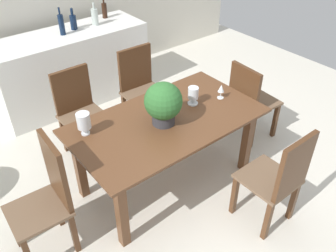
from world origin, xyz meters
TOP-DOWN VIEW (x-y plane):
  - ground_plane at (0.00, 0.00)m, footprint 7.04×7.04m
  - dining_table at (0.00, 0.09)m, footprint 1.71×0.95m
  - chair_foot_end at (1.15, 0.10)m, footprint 0.47×0.47m
  - chair_head_end at (-1.14, 0.09)m, footprint 0.45×0.42m
  - chair_near_right at (0.39, -0.87)m, footprint 0.42×0.44m
  - chair_far_left at (-0.39, 1.06)m, footprint 0.44×0.46m
  - chair_far_right at (0.39, 1.06)m, footprint 0.46×0.45m
  - flower_centerpiece at (-0.06, 0.07)m, footprint 0.32×0.32m
  - crystal_vase_left at (0.35, 0.14)m, footprint 0.10×0.10m
  - crystal_vase_center_near at (0.14, 0.34)m, footprint 0.09×0.09m
  - crystal_vase_right at (-0.66, 0.35)m, footprint 0.11×0.11m
  - wine_glass at (0.62, 0.05)m, footprint 0.06×0.06m
  - kitchen_counter at (0.03, 2.06)m, footprint 1.92×0.65m
  - wine_bottle_amber at (0.44, 2.08)m, footprint 0.08×0.08m
  - wine_bottle_tall at (-0.02, 2.04)m, footprint 0.07×0.07m
  - wine_bottle_clear at (0.67, 2.23)m, footprint 0.07×0.07m
  - wine_bottle_green at (0.16, 2.12)m, footprint 0.08×0.08m

SIDE VIEW (x-z plane):
  - ground_plane at x=0.00m, z-range 0.00..0.00m
  - kitchen_counter at x=0.03m, z-range 0.00..0.92m
  - chair_foot_end at x=1.15m, z-range 0.05..0.96m
  - chair_far_left at x=-0.39m, z-range 0.05..0.98m
  - chair_far_right at x=0.39m, z-range 0.05..1.00m
  - chair_near_right at x=0.39m, z-range 0.05..1.02m
  - chair_head_end at x=-1.14m, z-range 0.04..1.06m
  - dining_table at x=0.00m, z-range 0.25..1.00m
  - crystal_vase_center_near at x=0.14m, z-range 0.76..0.91m
  - wine_glass at x=0.62m, z-range 0.77..0.92m
  - crystal_vase_left at x=0.35m, z-range 0.76..0.94m
  - crystal_vase_right at x=-0.66m, z-range 0.77..0.97m
  - flower_centerpiece at x=-0.06m, z-range 0.76..1.14m
  - wine_bottle_green at x=0.16m, z-range 0.89..1.14m
  - wine_bottle_clear at x=0.67m, z-range 0.90..1.14m
  - wine_bottle_amber at x=0.44m, z-range 0.89..1.17m
  - wine_bottle_tall at x=-0.02m, z-range 0.88..1.21m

